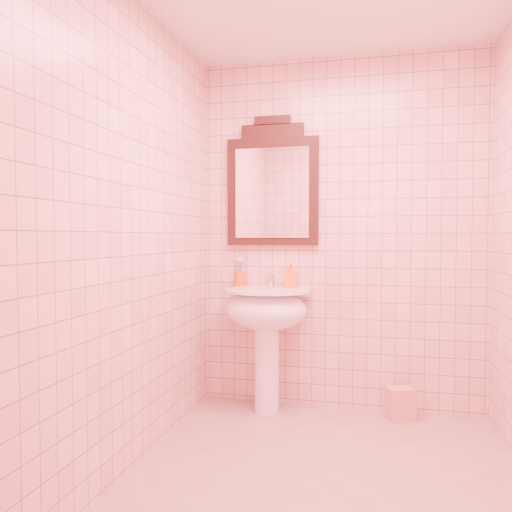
% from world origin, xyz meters
% --- Properties ---
extents(floor, '(2.20, 2.20, 0.00)m').
position_xyz_m(floor, '(0.00, 0.00, 0.00)').
color(floor, tan).
rests_on(floor, ground).
extents(back_wall, '(2.00, 0.02, 2.50)m').
position_xyz_m(back_wall, '(0.00, 1.10, 1.25)').
color(back_wall, beige).
rests_on(back_wall, floor).
extents(pedestal_sink, '(0.58, 0.58, 0.86)m').
position_xyz_m(pedestal_sink, '(-0.48, 0.87, 0.66)').
color(pedestal_sink, white).
rests_on(pedestal_sink, floor).
extents(faucet, '(0.04, 0.16, 0.11)m').
position_xyz_m(faucet, '(-0.48, 1.01, 0.92)').
color(faucet, white).
rests_on(faucet, pedestal_sink).
extents(mirror, '(0.67, 0.06, 0.93)m').
position_xyz_m(mirror, '(-0.48, 1.07, 1.60)').
color(mirror, black).
rests_on(mirror, back_wall).
extents(toothbrush_cup, '(0.08, 0.08, 0.19)m').
position_xyz_m(toothbrush_cup, '(-0.72, 1.05, 0.92)').
color(toothbrush_cup, '#E84613').
rests_on(toothbrush_cup, pedestal_sink).
extents(soap_dispenser, '(0.08, 0.08, 0.18)m').
position_xyz_m(soap_dispenser, '(-0.34, 1.02, 0.95)').
color(soap_dispenser, orange).
rests_on(soap_dispenser, pedestal_sink).
extents(towel, '(0.21, 0.17, 0.22)m').
position_xyz_m(towel, '(0.42, 0.94, 0.11)').
color(towel, tan).
rests_on(towel, floor).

